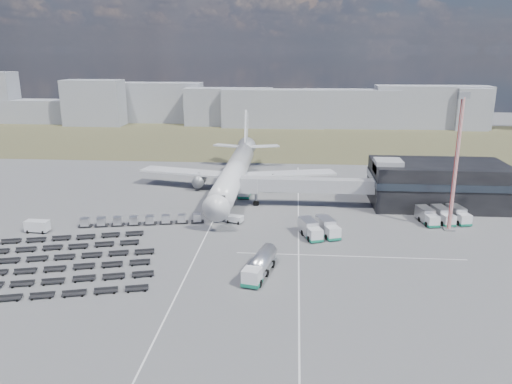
{
  "coord_description": "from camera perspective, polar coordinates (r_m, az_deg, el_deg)",
  "views": [
    {
      "loc": [
        14.97,
        -89.87,
        34.77
      ],
      "look_at": [
        6.4,
        17.67,
        4.0
      ],
      "focal_mm": 35.0,
      "sensor_mm": 36.0,
      "label": 1
    }
  ],
  "objects": [
    {
      "name": "service_trucks_far",
      "position": [
        111.21,
        20.58,
        -2.52
      ],
      "size": [
        10.53,
        8.76,
        2.83
      ],
      "rotation": [
        0.0,
        0.0,
        0.2
      ],
      "color": "silver",
      "rests_on": "ground"
    },
    {
      "name": "jet_bridge",
      "position": [
        114.23,
        4.86,
        0.78
      ],
      "size": [
        30.3,
        3.8,
        7.05
      ],
      "color": "#939399",
      "rests_on": "ground"
    },
    {
      "name": "pushback_tug",
      "position": [
        104.34,
        -2.45,
        -3.12
      ],
      "size": [
        3.8,
        2.81,
        1.52
      ],
      "primitive_type": "cube",
      "rotation": [
        0.0,
        0.0,
        -0.29
      ],
      "color": "silver",
      "rests_on": "ground"
    },
    {
      "name": "skyline",
      "position": [
        238.91,
        -0.15,
        9.8
      ],
      "size": [
        303.19,
        26.2,
        24.49
      ],
      "color": "gray",
      "rests_on": "ground"
    },
    {
      "name": "grass_strip",
      "position": [
        203.42,
        0.27,
        6.08
      ],
      "size": [
        420.0,
        90.0,
        0.01
      ],
      "primitive_type": "cube",
      "color": "#433E28",
      "rests_on": "ground"
    },
    {
      "name": "airliner",
      "position": [
        126.64,
        -2.36,
        2.45
      ],
      "size": [
        51.59,
        64.53,
        17.62
      ],
      "color": "silver",
      "rests_on": "ground"
    },
    {
      "name": "lane_markings",
      "position": [
        99.3,
        1.27,
        -4.58
      ],
      "size": [
        47.12,
        110.0,
        0.01
      ],
      "color": "silver",
      "rests_on": "ground"
    },
    {
      "name": "utility_van",
      "position": [
        107.81,
        -23.71,
        -3.62
      ],
      "size": [
        4.62,
        2.24,
        2.4
      ],
      "primitive_type": "cube",
      "rotation": [
        0.0,
        0.0,
        -0.04
      ],
      "color": "silver",
      "rests_on": "ground"
    },
    {
      "name": "ground",
      "position": [
        97.52,
        -4.6,
        -5.02
      ],
      "size": [
        420.0,
        420.0,
        0.0
      ],
      "primitive_type": "plane",
      "color": "#565659",
      "rests_on": "ground"
    },
    {
      "name": "service_trucks_near",
      "position": [
        97.36,
        7.22,
        -4.13
      ],
      "size": [
        8.27,
        9.0,
        2.96
      ],
      "rotation": [
        0.0,
        0.0,
        0.35
      ],
      "color": "silver",
      "rests_on": "ground"
    },
    {
      "name": "baggage_dollies",
      "position": [
        90.63,
        -21.75,
        -7.57
      ],
      "size": [
        34.89,
        32.08,
        0.81
      ],
      "rotation": [
        0.0,
        0.0,
        0.26
      ],
      "color": "black",
      "rests_on": "ground"
    },
    {
      "name": "uld_row",
      "position": [
        105.48,
        -12.91,
        -3.16
      ],
      "size": [
        25.19,
        6.59,
        1.71
      ],
      "rotation": [
        0.0,
        0.0,
        0.2
      ],
      "color": "black",
      "rests_on": "ground"
    },
    {
      "name": "terminal",
      "position": [
        122.09,
        19.99,
        0.95
      ],
      "size": [
        30.4,
        16.4,
        11.0
      ],
      "color": "black",
      "rests_on": "ground"
    },
    {
      "name": "floodlight_mast",
      "position": [
        104.02,
        21.9,
        3.06
      ],
      "size": [
        2.57,
        2.11,
        27.27
      ],
      "rotation": [
        0.0,
        0.0,
        0.4
      ],
      "color": "red",
      "rests_on": "ground"
    },
    {
      "name": "fuel_tanker",
      "position": [
        80.33,
        0.44,
        -8.34
      ],
      "size": [
        5.13,
        11.29,
        3.54
      ],
      "rotation": [
        0.0,
        0.0,
        -0.22
      ],
      "color": "silver",
      "rests_on": "ground"
    },
    {
      "name": "catering_truck",
      "position": [
        122.81,
        -1.28,
        0.22
      ],
      "size": [
        2.83,
        6.63,
        3.02
      ],
      "rotation": [
        0.0,
        0.0,
        -0.02
      ],
      "color": "silver",
      "rests_on": "ground"
    }
  ]
}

